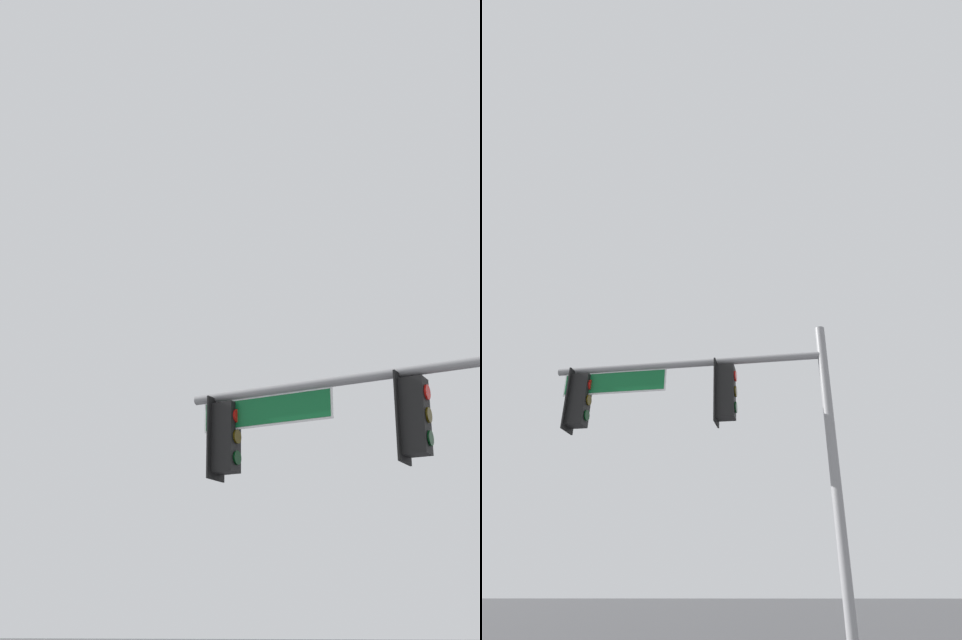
# 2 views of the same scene
# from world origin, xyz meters

# --- Properties ---
(signal_pole_near) EXTENTS (5.65, 1.02, 6.02)m
(signal_pole_near) POSITION_xyz_m (-5.30, -6.63, 4.38)
(signal_pole_near) COLOR gray
(signal_pole_near) RESTS_ON ground_plane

